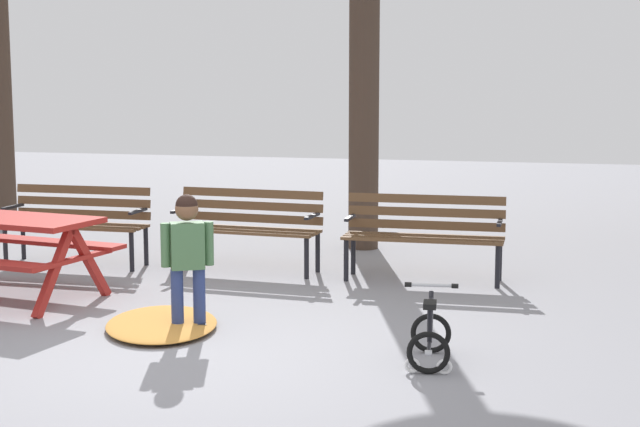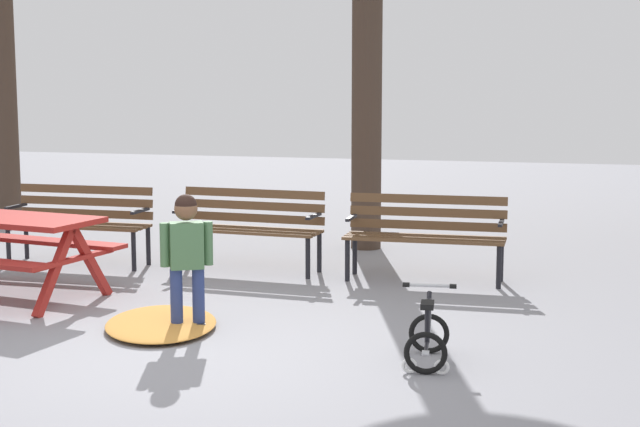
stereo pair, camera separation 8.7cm
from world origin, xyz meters
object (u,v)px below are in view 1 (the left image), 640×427
park_bench_far_left (78,218)px  child_standing (187,251)px  park_bench_right (424,230)px  picnic_table (2,235)px  kids_bicycle (430,336)px  park_bench_left (247,222)px

park_bench_far_left → child_standing: 3.29m
park_bench_far_left → child_standing: (2.27, -2.37, 0.14)m
park_bench_right → picnic_table: bearing=-153.1°
child_standing → kids_bicycle: (2.01, -0.42, -0.45)m
park_bench_far_left → child_standing: size_ratio=1.45×
picnic_table → park_bench_far_left: size_ratio=1.24×
park_bench_far_left → park_bench_right: (3.80, 0.12, 0.00)m
picnic_table → kids_bicycle: bearing=-14.6°
park_bench_far_left → kids_bicycle: (4.28, -2.79, -0.31)m
kids_bicycle → park_bench_far_left: bearing=146.9°
park_bench_far_left → park_bench_right: 3.80m
park_bench_far_left → child_standing: child_standing is taller
picnic_table → park_bench_far_left: 1.73m
park_bench_left → kids_bicycle: 3.80m
park_bench_left → child_standing: child_standing is taller
picnic_table → park_bench_far_left: park_bench_far_left is taller
park_bench_right → child_standing: 2.92m
park_bench_left → kids_bicycle: bearing=-51.1°
park_bench_left → child_standing: (0.36, -2.52, 0.14)m
park_bench_right → child_standing: size_ratio=1.46×
park_bench_left → park_bench_right: bearing=-1.1°
park_bench_right → child_standing: bearing=-121.6°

